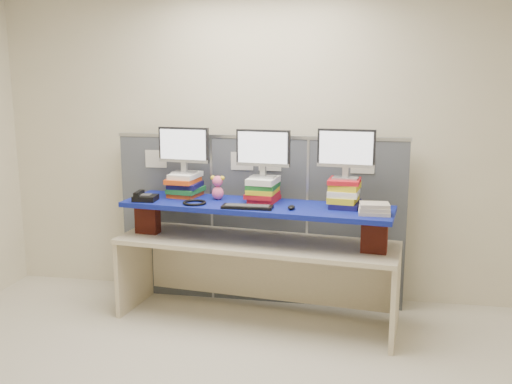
% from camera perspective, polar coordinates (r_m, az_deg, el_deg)
% --- Properties ---
extents(room, '(5.00, 4.00, 2.80)m').
position_cam_1_polar(room, '(3.31, -5.04, 0.53)').
color(room, beige).
rests_on(room, ground).
extents(cubicle_partition, '(2.60, 0.06, 1.53)m').
position_cam_1_polar(cubicle_partition, '(5.15, 0.32, -2.74)').
color(cubicle_partition, '#464B53').
rests_on(cubicle_partition, ground).
extents(desk, '(2.38, 0.94, 0.70)m').
position_cam_1_polar(desk, '(4.76, 0.00, -6.51)').
color(desk, beige).
rests_on(desk, ground).
extents(brick_pier_left, '(0.21, 0.13, 0.27)m').
position_cam_1_polar(brick_pier_left, '(5.00, -10.79, -2.55)').
color(brick_pier_left, maroon).
rests_on(brick_pier_left, desk).
extents(brick_pier_right, '(0.21, 0.13, 0.27)m').
position_cam_1_polar(brick_pier_right, '(4.46, 11.75, -4.29)').
color(brick_pier_right, maroon).
rests_on(brick_pier_right, desk).
extents(blue_board, '(2.26, 0.81, 0.04)m').
position_cam_1_polar(blue_board, '(4.65, 0.00, -1.45)').
color(blue_board, '#0D0975').
rests_on(blue_board, brick_pier_left).
extents(book_stack_left, '(0.30, 0.34, 0.20)m').
position_cam_1_polar(book_stack_left, '(4.97, -7.11, 0.72)').
color(book_stack_left, '#EA4F16').
rests_on(book_stack_left, blue_board).
extents(book_stack_center, '(0.28, 0.33, 0.20)m').
position_cam_1_polar(book_stack_center, '(4.73, 0.72, 0.27)').
color(book_stack_center, red).
rests_on(book_stack_center, blue_board).
extents(book_stack_right, '(0.27, 0.33, 0.22)m').
position_cam_1_polar(book_stack_right, '(4.58, 8.83, -0.08)').
color(book_stack_right, '#121048').
rests_on(book_stack_right, blue_board).
extents(monitor_left, '(0.45, 0.15, 0.39)m').
position_cam_1_polar(monitor_left, '(4.92, -7.24, 4.46)').
color(monitor_left, '#ADADB3').
rests_on(monitor_left, book_stack_left).
extents(monitor_center, '(0.45, 0.15, 0.39)m').
position_cam_1_polar(monitor_center, '(4.67, 0.71, 4.17)').
color(monitor_center, '#ADADB3').
rests_on(monitor_center, book_stack_center).
extents(monitor_right, '(0.45, 0.15, 0.39)m').
position_cam_1_polar(monitor_right, '(4.53, 9.01, 4.09)').
color(monitor_right, '#ADADB3').
rests_on(monitor_right, book_stack_right).
extents(keyboard, '(0.40, 0.14, 0.03)m').
position_cam_1_polar(keyboard, '(4.49, -0.88, -1.49)').
color(keyboard, black).
rests_on(keyboard, blue_board).
extents(mouse, '(0.07, 0.11, 0.03)m').
position_cam_1_polar(mouse, '(4.46, 3.56, -1.54)').
color(mouse, black).
rests_on(mouse, blue_board).
extents(desk_phone, '(0.19, 0.18, 0.08)m').
position_cam_1_polar(desk_phone, '(4.85, -11.07, -0.51)').
color(desk_phone, black).
rests_on(desk_phone, blue_board).
extents(headset, '(0.23, 0.23, 0.02)m').
position_cam_1_polar(headset, '(4.67, -6.17, -1.06)').
color(headset, black).
rests_on(headset, blue_board).
extents(plush_toy, '(0.12, 0.09, 0.20)m').
position_cam_1_polar(plush_toy, '(4.80, -3.85, 0.47)').
color(plush_toy, '#FF6194').
rests_on(plush_toy, blue_board).
extents(binder_stack, '(0.24, 0.20, 0.08)m').
position_cam_1_polar(binder_stack, '(4.38, 11.75, -1.66)').
color(binder_stack, beige).
rests_on(binder_stack, blue_board).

